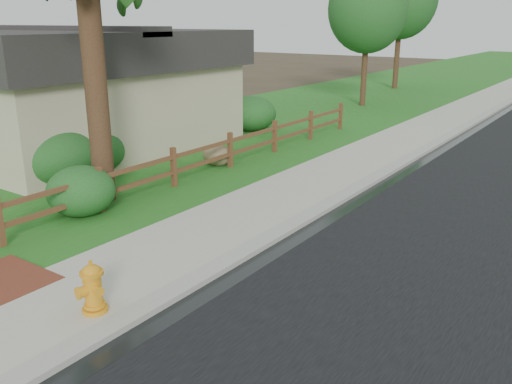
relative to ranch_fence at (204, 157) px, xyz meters
The scene contains 12 objects.
ground 7.37m from the ranch_fence, 60.64° to the right, with size 120.00×120.00×0.00m, color #3E3022.
grass_strip 28.62m from the ranch_fence, 88.40° to the left, with size 1.60×90.00×0.06m, color #18541A.
lawn_near 28.94m from the ranch_fence, 98.75° to the left, with size 9.00×90.00×0.04m, color #18541A.
ranch_fence is the anchor object (origin of this frame).
house 7.57m from the ranch_fence, behind, with size 10.60×9.60×4.05m.
fire_hydrant 7.51m from the ranch_fence, 62.22° to the right, with size 0.54×0.44×0.82m.
boulder 1.42m from the ranch_fence, 113.48° to the left, with size 0.98×0.73×0.65m, color brown.
shrub_a 3.89m from the ranch_fence, 94.42° to the right, with size 1.52×1.52×1.14m, color #1A4A1E.
shrub_b 3.97m from the ranch_fence, 136.90° to the right, with size 2.20×2.20×1.54m, color #1A4A1E.
shrub_c 3.24m from the ranch_fence, 153.64° to the right, with size 1.78×1.78×1.29m, color #1A4A1E.
shrub_d 6.94m from the ranch_fence, 114.70° to the left, with size 2.02×2.02×1.38m, color #1A4A1E.
tree_near_left 15.64m from the ranch_fence, 97.63° to the left, with size 3.90×3.90×6.90m.
Camera 1 is at (5.92, -4.69, 4.20)m, focal length 38.00 mm.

